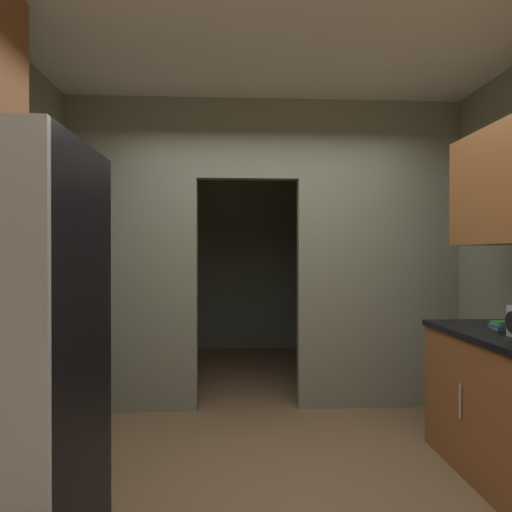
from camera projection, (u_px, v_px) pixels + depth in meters
name	position (u px, v px, depth m)	size (l,w,h in m)	color
ground	(287.00, 509.00, 2.36)	(20.00, 20.00, 0.00)	brown
kitchen_overhead_slab	(278.00, 37.00, 2.81)	(3.95, 7.11, 0.06)	silver
kitchen_partition	(270.00, 245.00, 3.91)	(3.55, 0.12, 2.80)	gray
adjoining_room_shell	(256.00, 254.00, 5.68)	(3.55, 2.56, 2.80)	gray
book_stack	(501.00, 326.00, 2.80)	(0.12, 0.15, 0.05)	beige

